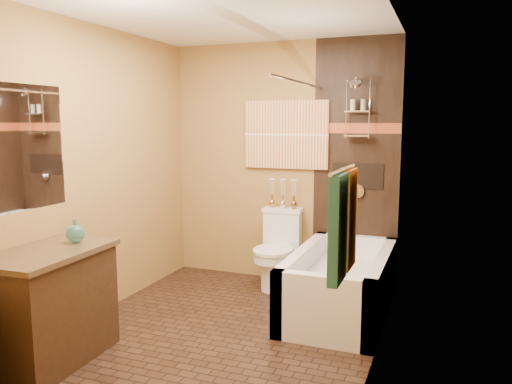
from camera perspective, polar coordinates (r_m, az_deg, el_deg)
The scene contains 23 objects.
floor at distance 4.19m, azimuth -3.80°, elevation -15.64°, with size 3.00×3.00×0.00m, color black.
wall_left at distance 4.51m, azimuth -17.94°, elevation 2.13°, with size 0.02×3.00×2.50m, color olive.
wall_right at distance 3.53m, azimuth 13.96°, elevation 0.76°, with size 0.02×3.00×2.50m, color olive.
wall_back at distance 5.26m, azimuth 2.98°, elevation 3.30°, with size 2.40×0.02×2.50m, color olive.
wall_front at distance 2.60m, azimuth -18.14°, elevation -1.95°, with size 2.40×0.02×2.50m, color olive.
ceiling at distance 3.93m, azimuth -4.16°, elevation 20.02°, with size 3.00×3.00×0.00m, color silver.
alcove_tile_back at distance 5.06m, azimuth 11.32°, elevation 2.97°, with size 0.85×0.01×2.50m, color black.
alcove_tile_right at distance 4.27m, azimuth 15.08°, elevation 1.94°, with size 0.01×1.50×2.50m, color black.
mosaic_band_back at distance 5.03m, azimuth 11.42°, elevation 7.16°, with size 0.85×0.01×0.10m, color maroon.
mosaic_band_right at distance 4.25m, azimuth 15.12°, elevation 6.91°, with size 0.01×1.50×0.10m, color maroon.
alcove_niche at distance 5.06m, azimuth 11.56°, elevation 1.82°, with size 0.50×0.01×0.25m, color black.
shower_fixtures at distance 4.93m, azimuth 11.52°, elevation 7.68°, with size 0.24×0.33×1.16m.
curtain_rod at distance 4.42m, azimuth 5.00°, elevation 12.38°, with size 0.03×0.03×1.55m, color silver.
towel_bar at distance 2.49m, azimuth 9.88°, elevation 2.54°, with size 0.02×0.02×0.55m, color silver.
towel_teal at distance 2.40m, azimuth 9.35°, elevation -4.17°, with size 0.05×0.22×0.52m, color #226371.
towel_rust at distance 2.65m, azimuth 10.51°, elevation -3.04°, with size 0.05×0.22×0.52m, color #925C1A.
sunset_painting at distance 5.20m, azimuth 3.44°, elevation 6.56°, with size 0.90×0.04×0.70m, color #C8602F.
vanity_mirror at distance 3.84m, azimuth -26.31°, elevation 4.47°, with size 0.01×1.00×0.90m, color white.
bathtub at distance 4.55m, azimuth 9.65°, elevation -10.83°, with size 0.80×1.50×0.55m.
toilet at distance 5.11m, azimuth 2.42°, elevation -6.50°, with size 0.42×0.61×0.79m.
vanity at distance 3.86m, azimuth -22.57°, elevation -11.93°, with size 0.58×0.93×0.81m.
teal_bottle at distance 3.86m, azimuth -19.97°, elevation -4.22°, with size 0.14×0.14×0.21m, color #287870, non-canonical shape.
bud_vases at distance 5.17m, azimuth 3.09°, elevation -0.09°, with size 0.30×0.06×0.30m.
Camera 1 is at (1.63, -3.48, 1.68)m, focal length 35.00 mm.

